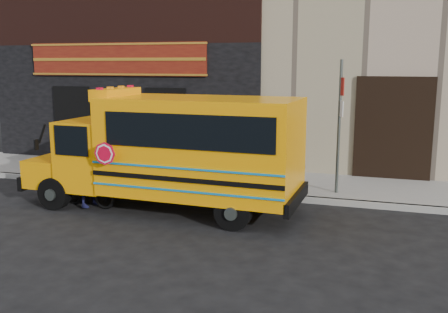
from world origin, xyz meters
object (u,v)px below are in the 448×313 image
sign_pole (339,124)px  cyclist (89,169)px  school_bus (176,149)px  bicycle (88,188)px

sign_pole → cyclist: sign_pole is taller
school_bus → cyclist: bearing=-167.7°
school_bus → cyclist: 2.23m
school_bus → sign_pole: (3.63, 2.27, 0.47)m
bicycle → cyclist: 0.51m
bicycle → school_bus: bearing=-70.9°
school_bus → bicycle: (-2.19, -0.42, -1.03)m
school_bus → sign_pole: bearing=32.0°
school_bus → cyclist: (-2.11, -0.46, -0.53)m
cyclist → sign_pole: bearing=-53.8°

